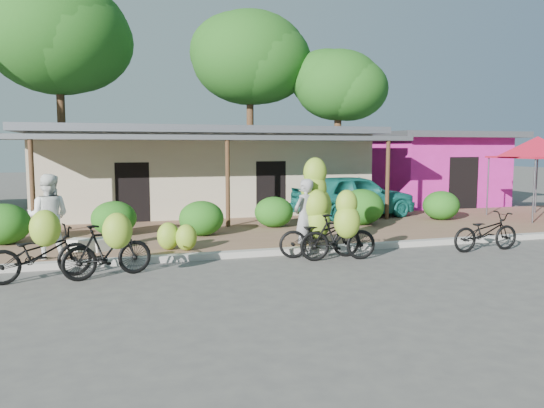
{
  "coord_description": "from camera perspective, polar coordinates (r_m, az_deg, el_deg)",
  "views": [
    {
      "loc": [
        -3.57,
        -10.05,
        2.6
      ],
      "look_at": [
        0.3,
        2.41,
        1.2
      ],
      "focal_mm": 35.0,
      "sensor_mm": 36.0,
      "label": 1
    }
  ],
  "objects": [
    {
      "name": "loose_banana_c",
      "position": [
        13.66,
        3.98,
        -2.82
      ],
      "size": [
        0.57,
        0.49,
        0.72
      ],
      "primitive_type": "ellipsoid",
      "color": "#7AA92A",
      "rests_on": "sidewalk"
    },
    {
      "name": "curb",
      "position": [
        12.82,
        -0.75,
        -5.23
      ],
      "size": [
        60.0,
        0.25,
        0.15
      ],
      "primitive_type": "cube",
      "color": "#A8A399",
      "rests_on": "ground"
    },
    {
      "name": "bike_far_right",
      "position": [
        14.33,
        21.99,
        -2.79
      ],
      "size": [
        1.88,
        0.68,
        0.98
      ],
      "rotation": [
        0.0,
        0.0,
        1.59
      ],
      "color": "black",
      "rests_on": "ground"
    },
    {
      "name": "loose_banana_a",
      "position": [
        13.1,
        -11.09,
        -3.4
      ],
      "size": [
        0.54,
        0.46,
        0.67
      ],
      "primitive_type": "ellipsoid",
      "color": "#7AA92A",
      "rests_on": "sidewalk"
    },
    {
      "name": "tree_far_center",
      "position": [
        26.72,
        -22.45,
        16.48
      ],
      "size": [
        6.41,
        6.39,
        10.06
      ],
      "color": "#4F391F",
      "rests_on": "ground"
    },
    {
      "name": "loose_banana_b",
      "position": [
        12.93,
        -9.2,
        -3.56
      ],
      "size": [
        0.51,
        0.44,
        0.64
      ],
      "primitive_type": "ellipsoid",
      "color": "#7AA92A",
      "rests_on": "sidewalk"
    },
    {
      "name": "ground",
      "position": [
        10.98,
        2.25,
        -7.58
      ],
      "size": [
        100.0,
        100.0,
        0.0
      ],
      "primitive_type": "plane",
      "color": "#4F4C49",
      "rests_on": "ground"
    },
    {
      "name": "hedge_4",
      "position": [
        17.2,
        9.59,
        -0.32
      ],
      "size": [
        1.47,
        1.33,
        1.15
      ],
      "primitive_type": "ellipsoid",
      "color": "#124E12",
      "rests_on": "sidewalk"
    },
    {
      "name": "vendor",
      "position": [
        12.65,
        3.51,
        -1.47
      ],
      "size": [
        0.81,
        0.74,
        1.86
      ],
      "primitive_type": "imported",
      "rotation": [
        0.0,
        0.0,
        3.72
      ],
      "color": "gray",
      "rests_on": "ground"
    },
    {
      "name": "bike_left",
      "position": [
        10.99,
        -17.13,
        -4.54
      ],
      "size": [
        1.88,
        1.37,
        1.38
      ],
      "rotation": [
        0.0,
        0.0,
        1.87
      ],
      "color": "black",
      "rests_on": "ground"
    },
    {
      "name": "sack_near",
      "position": [
        13.56,
        -17.25,
        -4.05
      ],
      "size": [
        0.93,
        0.81,
        0.3
      ],
      "primitive_type": "cube",
      "rotation": [
        0.0,
        0.0,
        0.6
      ],
      "color": "white",
      "rests_on": "sidewalk"
    },
    {
      "name": "hedge_5",
      "position": [
        19.04,
        17.73,
        -0.15
      ],
      "size": [
        1.27,
        1.14,
        0.99
      ],
      "primitive_type": "ellipsoid",
      "color": "#124E12",
      "rests_on": "sidewalk"
    },
    {
      "name": "bike_right",
      "position": [
        12.11,
        7.35,
        -2.99
      ],
      "size": [
        1.85,
        1.26,
        1.69
      ],
      "rotation": [
        0.0,
        0.0,
        1.44
      ],
      "color": "black",
      "rests_on": "ground"
    },
    {
      "name": "tree_near_right",
      "position": [
        27.14,
        6.67,
        12.76
      ],
      "size": [
        4.52,
        4.34,
        7.43
      ],
      "color": "#4F391F",
      "rests_on": "ground"
    },
    {
      "name": "teal_van",
      "position": [
        19.06,
        8.78,
        0.91
      ],
      "size": [
        4.72,
        2.42,
        1.54
      ],
      "primitive_type": "imported",
      "rotation": [
        0.0,
        0.0,
        1.71
      ],
      "color": "#186D65",
      "rests_on": "sidewalk"
    },
    {
      "name": "hedge_2",
      "position": [
        15.02,
        -7.6,
        -1.53
      ],
      "size": [
        1.26,
        1.13,
        0.98
      ],
      "primitive_type": "ellipsoid",
      "color": "#124E12",
      "rests_on": "sidewalk"
    },
    {
      "name": "bystander",
      "position": [
        12.81,
        -22.9,
        -1.23
      ],
      "size": [
        1.05,
        0.89,
        1.89
      ],
      "primitive_type": "imported",
      "rotation": [
        0.0,
        0.0,
        2.94
      ],
      "color": "white",
      "rests_on": "sidewalk"
    },
    {
      "name": "tree_center_right",
      "position": [
        27.92,
        -2.85,
        15.59
      ],
      "size": [
        5.93,
        5.87,
        9.44
      ],
      "color": "#4F391F",
      "rests_on": "ground"
    },
    {
      "name": "hedge_0",
      "position": [
        15.19,
        -26.91,
        -1.94
      ],
      "size": [
        1.34,
        1.21,
        1.05
      ],
      "primitive_type": "ellipsoid",
      "color": "#124E12",
      "rests_on": "sidewalk"
    },
    {
      "name": "sidewalk",
      "position": [
        15.67,
        -3.87,
        -3.21
      ],
      "size": [
        60.0,
        6.0,
        0.12
      ],
      "primitive_type": "cube",
      "color": "#8A614A",
      "rests_on": "ground"
    },
    {
      "name": "bike_far_left",
      "position": [
        11.28,
        -23.71,
        -4.66
      ],
      "size": [
        2.13,
        1.49,
        1.46
      ],
      "rotation": [
        0.0,
        0.0,
        1.88
      ],
      "color": "black",
      "rests_on": "ground"
    },
    {
      "name": "hedge_3",
      "position": [
        16.47,
        0.21,
        -0.86
      ],
      "size": [
        1.22,
        1.1,
        0.95
      ],
      "primitive_type": "ellipsoid",
      "color": "#124E12",
      "rests_on": "sidewalk"
    },
    {
      "name": "red_canopy",
      "position": [
        20.77,
        26.65,
        5.52
      ],
      "size": [
        3.5,
        3.5,
        2.86
      ],
      "color": "#59595E",
      "rests_on": "sidewalk"
    },
    {
      "name": "sack_far",
      "position": [
        13.56,
        -19.48,
        -4.16
      ],
      "size": [
        0.84,
        0.65,
        0.28
      ],
      "primitive_type": "cube",
      "rotation": [
        0.0,
        0.0,
        -0.42
      ],
      "color": "white",
      "rests_on": "sidewalk"
    },
    {
      "name": "bike_center",
      "position": [
        12.79,
        4.88,
        -1.53
      ],
      "size": [
        2.03,
        1.35,
        2.35
      ],
      "rotation": [
        0.0,
        0.0,
        1.41
      ],
      "color": "black",
      "rests_on": "ground"
    },
    {
      "name": "shop_pink",
      "position": [
        25.33,
        16.54,
        3.78
      ],
      "size": [
        6.0,
        6.0,
        3.25
      ],
      "color": "#D8219D",
      "rests_on": "ground"
    },
    {
      "name": "shop_main",
      "position": [
        21.3,
        -7.61,
        3.72
      ],
      "size": [
        13.0,
        8.5,
        3.35
      ],
      "color": "#BDB08E",
      "rests_on": "ground"
    },
    {
      "name": "hedge_1",
      "position": [
        15.55,
        -16.64,
        -1.49
      ],
      "size": [
        1.25,
        1.13,
        0.98
      ],
      "primitive_type": "ellipsoid",
      "color": "#124E12",
      "rests_on": "sidewalk"
    }
  ]
}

